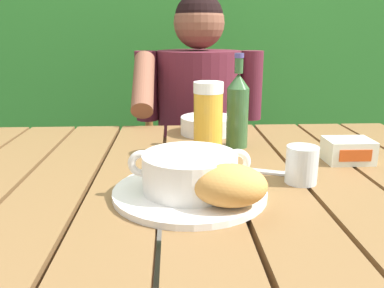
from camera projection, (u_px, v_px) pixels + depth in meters
The scene contains 13 objects.
dining_table at pixel (196, 218), 0.86m from camera, with size 1.28×0.94×0.78m.
hedge_backdrop at pixel (203, 24), 2.39m from camera, with size 3.05×0.92×2.39m.
chair_near_diner at pixel (196, 169), 1.79m from camera, with size 0.46×0.40×0.95m.
person_eating at pixel (199, 127), 1.54m from camera, with size 0.48×0.47×1.21m.
serving_plate at pixel (190, 192), 0.74m from camera, with size 0.28×0.28×0.01m.
soup_bowl at pixel (190, 171), 0.73m from camera, with size 0.22×0.17×0.08m.
bread_roll at pixel (229, 185), 0.66m from camera, with size 0.14×0.11×0.07m.
beer_glass at pixel (208, 119), 0.95m from camera, with size 0.07×0.07×0.18m.
beer_bottle at pixel (238, 109), 1.02m from camera, with size 0.06×0.06×0.24m.
water_glass_small at pixel (302, 165), 0.79m from camera, with size 0.06×0.06×0.07m.
butter_tub at pixel (348, 151), 0.92m from camera, with size 0.10×0.08×0.05m.
table_knife at pixel (247, 169), 0.86m from camera, with size 0.16×0.08×0.01m.
diner_bowl at pixel (207, 125), 1.18m from camera, with size 0.16×0.16×0.05m.
Camera 1 is at (-0.05, -0.78, 1.07)m, focal length 37.24 mm.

